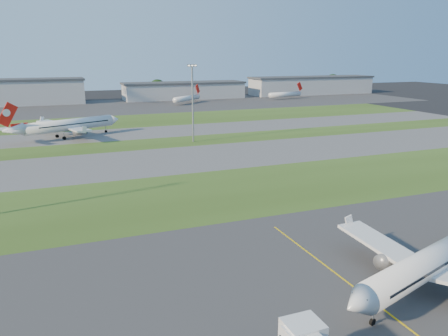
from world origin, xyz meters
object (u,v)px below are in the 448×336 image
airliner_parked (431,262)px  light_mast_centre (193,98)px  airliner_taxiing (69,125)px  mini_jet_far (285,94)px  mini_jet_near (187,98)px

airliner_parked → light_mast_centre: size_ratio=1.29×
light_mast_centre → airliner_taxiing: bearing=148.2°
airliner_taxiing → mini_jet_far: 170.01m
mini_jet_near → light_mast_centre: (-32.77, -116.66, 11.53)m
mini_jet_far → light_mast_centre: (-101.97, -119.27, 11.53)m
mini_jet_near → light_mast_centre: bearing=-146.7°
airliner_parked → airliner_taxiing: airliner_taxiing is taller
airliner_taxiing → light_mast_centre: 46.88m
airliner_parked → mini_jet_near: bearing=64.1°
light_mast_centre → airliner_parked: bearing=-90.8°
mini_jet_near → mini_jet_far: (69.20, 2.61, 0.00)m
mini_jet_near → airliner_parked: bearing=-139.9°
airliner_parked → light_mast_centre: light_mast_centre is taller
airliner_taxiing → mini_jet_near: bearing=-151.2°
mini_jet_far → light_mast_centre: 157.34m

